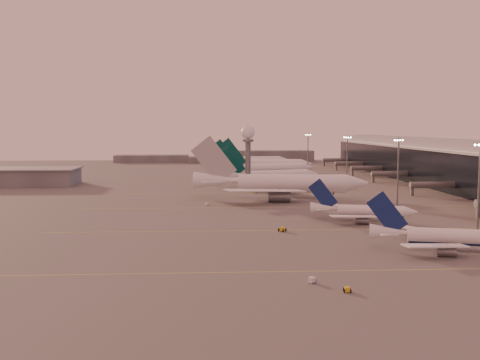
{
  "coord_description": "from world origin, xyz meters",
  "views": [
    {
      "loc": [
        -13.85,
        -144.08,
        28.76
      ],
      "look_at": [
        -1.82,
        66.2,
        8.89
      ],
      "focal_mm": 42.0,
      "sensor_mm": 36.0,
      "label": 1
    }
  ],
  "objects": [
    {
      "name": "gsv_tug_far",
      "position": [
        6.6,
        98.08,
        0.44
      ],
      "size": [
        2.71,
        3.44,
        0.86
      ],
      "color": "yellow",
      "rests_on": "ground"
    },
    {
      "name": "greentail_d",
      "position": [
        17.46,
        260.06,
        3.59
      ],
      "size": [
        55.93,
        45.03,
        20.31
      ],
      "color": "white",
      "rests_on": "ground"
    },
    {
      "name": "gsv_truck_a",
      "position": [
        5.59,
        -43.26,
        1.16
      ],
      "size": [
        5.66,
        5.07,
        2.27
      ],
      "color": "silver",
      "rests_on": "ground"
    },
    {
      "name": "taxiway_markings",
      "position": [
        30.0,
        56.0,
        0.01
      ],
      "size": [
        180.0,
        185.25,
        0.02
      ],
      "color": "#D6D24B",
      "rests_on": "ground"
    },
    {
      "name": "distant_horizon",
      "position": [
        2.62,
        325.14,
        3.89
      ],
      "size": [
        165.0,
        37.5,
        9.0
      ],
      "color": "slate",
      "rests_on": "ground"
    },
    {
      "name": "gsv_catering_b",
      "position": [
        50.94,
        66.88,
        2.14
      ],
      "size": [
        5.57,
        3.28,
        4.28
      ],
      "color": "silver",
      "rests_on": "ground"
    },
    {
      "name": "greentail_a",
      "position": [
        17.11,
        132.64,
        3.45
      ],
      "size": [
        52.54,
        41.86,
        19.55
      ],
      "color": "white",
      "rests_on": "ground"
    },
    {
      "name": "gsv_truck_d",
      "position": [
        -9.63,
        132.39,
        1.12
      ],
      "size": [
        3.59,
        5.76,
        2.19
      ],
      "color": "silver",
      "rests_on": "ground"
    },
    {
      "name": "mast_d",
      "position": [
        48.0,
        200.0,
        13.74
      ],
      "size": [
        3.6,
        0.56,
        25.0
      ],
      "color": "slate",
      "rests_on": "ground"
    },
    {
      "name": "greentail_c",
      "position": [
        23.57,
        216.25,
        3.88
      ],
      "size": [
        60.16,
        48.25,
        21.94
      ],
      "color": "white",
      "rests_on": "ground"
    },
    {
      "name": "widebody_white",
      "position": [
        15.85,
        82.23,
        4.4
      ],
      "size": [
        72.1,
        57.48,
        25.39
      ],
      "color": "white",
      "rests_on": "ground"
    },
    {
      "name": "greentail_b",
      "position": [
        21.65,
        180.02,
        3.64
      ],
      "size": [
        55.58,
        44.34,
        20.58
      ],
      "color": "white",
      "rests_on": "ground"
    },
    {
      "name": "narrowbody_near",
      "position": [
        41.15,
        -17.78,
        2.76
      ],
      "size": [
        34.04,
        26.78,
        13.65
      ],
      "color": "white",
      "rests_on": "ground"
    },
    {
      "name": "narrowbody_mid",
      "position": [
        33.67,
        24.1,
        2.62
      ],
      "size": [
        32.33,
        25.45,
        12.92
      ],
      "color": "white",
      "rests_on": "ground"
    },
    {
      "name": "gsv_tug_near",
      "position": [
        10.34,
        -49.6,
        0.45
      ],
      "size": [
        2.15,
        3.22,
        0.87
      ],
      "color": "yellow",
      "rests_on": "ground"
    },
    {
      "name": "mast_b",
      "position": [
        55.0,
        55.0,
        13.74
      ],
      "size": [
        3.6,
        0.56,
        25.0
      ],
      "color": "slate",
      "rests_on": "ground"
    },
    {
      "name": "gsv_truck_c",
      "position": [
        -13.98,
        61.92,
        1.0
      ],
      "size": [
        5.16,
        3.41,
        1.96
      ],
      "color": "silver",
      "rests_on": "ground"
    },
    {
      "name": "mast_c",
      "position": [
        50.0,
        110.0,
        13.74
      ],
      "size": [
        3.6,
        0.56,
        25.0
      ],
      "color": "slate",
      "rests_on": "ground"
    },
    {
      "name": "mast_a",
      "position": [
        58.0,
        0.0,
        13.74
      ],
      "size": [
        3.6,
        0.56,
        25.0
      ],
      "color": "slate",
      "rests_on": "ground"
    },
    {
      "name": "terminal",
      "position": [
        107.88,
        110.09,
        10.52
      ],
      "size": [
        57.0,
        362.0,
        23.04
      ],
      "color": "black",
      "rests_on": "ground"
    },
    {
      "name": "gsv_tug_mid",
      "position": [
        6.58,
        8.02,
        0.58
      ],
      "size": [
        4.53,
        4.36,
        1.13
      ],
      "color": "yellow",
      "rests_on": "ground"
    },
    {
      "name": "ground",
      "position": [
        0.0,
        0.0,
        0.0
      ],
      "size": [
        700.0,
        700.0,
        0.0
      ],
      "primitive_type": "plane",
      "color": "#4F4D4D",
      "rests_on": "ground"
    },
    {
      "name": "radar_tower",
      "position": [
        5.0,
        120.0,
        20.95
      ],
      "size": [
        6.4,
        6.4,
        31.1
      ],
      "color": "slate",
      "rests_on": "ground"
    },
    {
      "name": "gsv_truck_b",
      "position": [
        48.17,
        32.33,
        1.11
      ],
      "size": [
        5.7,
        3.66,
        2.17
      ],
      "color": "silver",
      "rests_on": "ground"
    }
  ]
}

